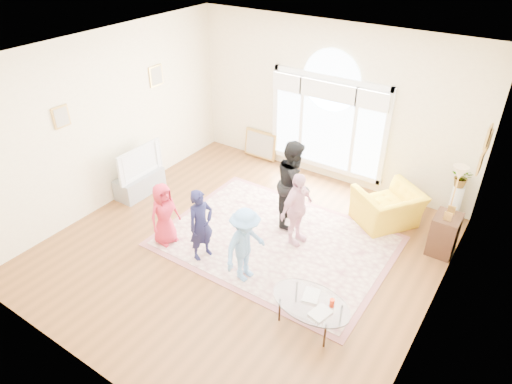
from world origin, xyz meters
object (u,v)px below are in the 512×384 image
Objects in this scene: television at (136,161)px; armchair at (388,207)px; tv_console at (140,184)px; coffee_table at (311,303)px; area_rug at (276,241)px.

armchair is (4.47, 1.73, -0.39)m from television.
tv_console is at bearing -180.00° from television.
television is at bearing 170.13° from coffee_table.
armchair is (0.02, 2.88, -0.06)m from coffee_table.
tv_console is 0.52m from television.
armchair is (4.48, 1.73, 0.13)m from tv_console.
area_rug is 3.33× the size of television.
armchair reaches higher than area_rug.
tv_console is 4.61m from coffee_table.
tv_console is at bearing -176.95° from area_rug.
tv_console is 4.80m from armchair.
coffee_table is at bearing 34.64° from armchair.
armchair is at bearing 21.16° from tv_console.
coffee_table is 2.88m from armchair.
tv_console is (-3.11, -0.17, 0.20)m from area_rug.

